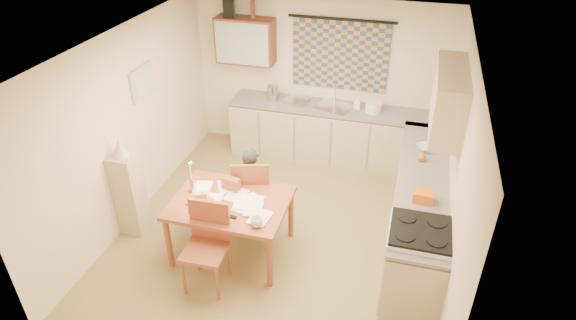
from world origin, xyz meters
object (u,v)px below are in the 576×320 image
(counter_back, at_px, (334,134))
(person, at_px, (252,188))
(shelf_stand, at_px, (130,194))
(stove, at_px, (414,266))
(counter_right, at_px, (418,210))
(dining_table, at_px, (232,226))
(chair_far, at_px, (252,203))

(counter_back, xyz_separation_m, person, (-0.70, -1.92, 0.12))
(counter_back, distance_m, shelf_stand, 3.26)
(stove, bearing_deg, counter_back, 116.91)
(stove, height_order, shelf_stand, shelf_stand)
(person, bearing_deg, counter_back, -91.34)
(stove, xyz_separation_m, person, (-2.08, 0.79, 0.08))
(counter_back, xyz_separation_m, counter_right, (1.38, -1.65, -0.00))
(dining_table, bearing_deg, stove, -6.26)
(counter_right, height_order, dining_table, counter_right)
(dining_table, height_order, chair_far, chair_far)
(chair_far, bearing_deg, person, 119.92)
(counter_back, bearing_deg, dining_table, -107.35)
(dining_table, distance_m, shelf_stand, 1.40)
(counter_back, distance_m, chair_far, 2.04)
(dining_table, bearing_deg, counter_right, 20.92)
(person, xyz_separation_m, shelf_stand, (-1.46, -0.52, -0.01))
(stove, distance_m, chair_far, 2.25)
(shelf_stand, bearing_deg, counter_right, 12.53)
(counter_right, bearing_deg, counter_back, 129.78)
(stove, distance_m, dining_table, 2.17)
(person, height_order, shelf_stand, person)
(stove, relative_size, chair_far, 0.97)
(chair_far, bearing_deg, stove, 141.28)
(counter_right, distance_m, stove, 1.06)
(counter_back, relative_size, shelf_stand, 2.95)
(counter_back, bearing_deg, person, -110.15)
(counter_back, height_order, shelf_stand, shelf_stand)
(counter_back, distance_m, dining_table, 2.60)
(dining_table, xyz_separation_m, person, (0.07, 0.56, 0.19))
(stove, height_order, person, person)
(counter_back, height_order, dining_table, counter_back)
(counter_back, xyz_separation_m, dining_table, (-0.78, -2.48, -0.07))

